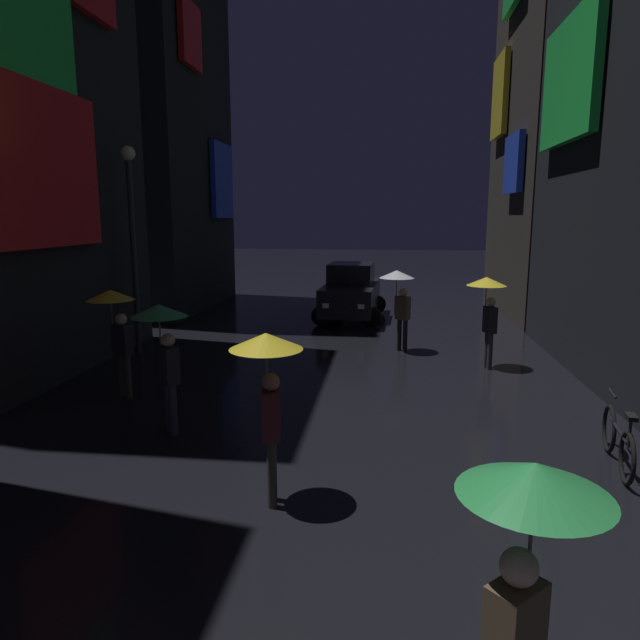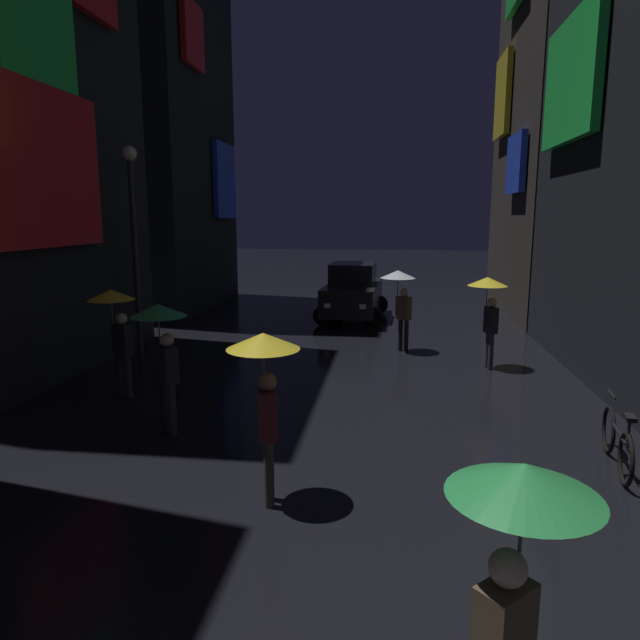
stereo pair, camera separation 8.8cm
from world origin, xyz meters
TOP-DOWN VIEW (x-y plane):
  - building_left_far at (-7.49, 21.67)m, footprint 4.25×7.34m
  - building_right_far at (7.48, 21.84)m, footprint 4.25×7.68m
  - pedestrian_midstreet_centre_green at (2.16, 3.49)m, footprint 0.90×0.90m
  - pedestrian_foreground_left_yellow at (3.62, 13.71)m, footprint 0.90×0.90m
  - pedestrian_midstreet_left_clear at (1.62, 15.14)m, footprint 0.90×0.90m
  - pedestrian_foreground_right_yellow at (-0.09, 6.89)m, footprint 0.90×0.90m
  - pedestrian_far_right_green at (-2.23, 8.92)m, footprint 0.90×0.90m
  - pedestrian_near_crossing_yellow at (-3.85, 10.57)m, footprint 0.90×0.90m
  - bicycle_parked_at_storefront at (4.60, 8.38)m, footprint 0.33×1.81m
  - car_distant at (0.10, 19.67)m, footprint 2.40×4.22m
  - streetlamp_left_far at (-5.00, 14.03)m, footprint 0.36×0.36m

SIDE VIEW (x-z plane):
  - bicycle_parked_at_storefront at x=4.60m, z-range -0.09..0.87m
  - car_distant at x=0.10m, z-range -0.03..1.89m
  - pedestrian_midstreet_centre_green at x=2.16m, z-range 0.61..2.73m
  - pedestrian_foreground_left_yellow at x=3.62m, z-range 0.61..2.73m
  - pedestrian_midstreet_left_clear at x=1.62m, z-range 0.61..2.73m
  - pedestrian_foreground_right_yellow at x=-0.09m, z-range 0.61..2.73m
  - pedestrian_far_right_green at x=-2.23m, z-range 0.61..2.73m
  - pedestrian_near_crossing_yellow at x=-3.85m, z-range 0.61..2.73m
  - streetlamp_left_far at x=-5.00m, z-range 0.68..5.85m
  - building_left_far at x=-7.49m, z-range 0.00..18.65m
  - building_right_far at x=7.48m, z-range 0.01..19.45m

